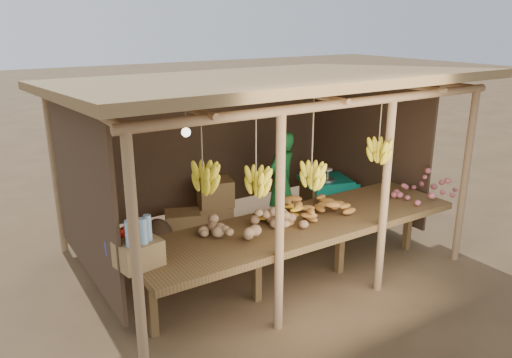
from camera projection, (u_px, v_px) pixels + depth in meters
ground at (256, 255)px, 6.59m from camera, size 60.00×60.00×0.00m
stall_structure at (254, 113)px, 5.92m from camera, size 4.70×3.50×2.43m
counter at (302, 227)px, 5.61m from camera, size 3.90×1.05×0.80m
potato_heap at (254, 217)px, 5.23m from camera, size 1.19×0.87×0.37m
sweet_potato_heap at (311, 201)px, 5.73m from camera, size 1.00×0.74×0.35m
onion_heap at (427, 182)px, 6.38m from camera, size 0.87×0.54×0.36m
banana_pile at (285, 205)px, 5.60m from camera, size 0.58×0.36×0.35m
tomato_basin at (126, 243)px, 4.86m from camera, size 0.41×0.41×0.21m
bottle_box at (138, 247)px, 4.54m from camera, size 0.44×0.37×0.49m
vendor at (281, 183)px, 7.08m from camera, size 0.63×0.52×1.49m
tarp_crate at (325, 197)px, 7.70m from camera, size 0.85×0.79×0.85m
carton_stack at (205, 211)px, 7.15m from camera, size 1.11×0.52×0.77m
burlap_sacks at (144, 239)px, 6.47m from camera, size 0.80×0.42×0.57m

